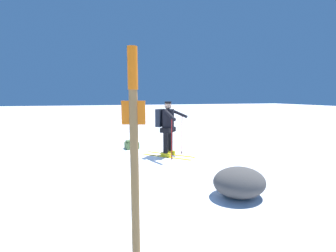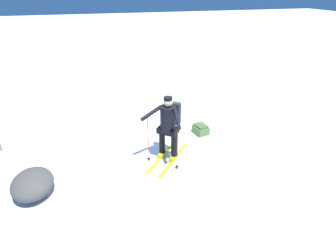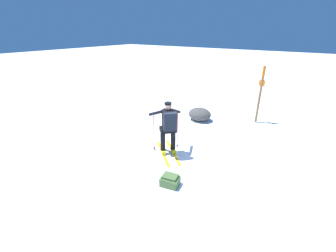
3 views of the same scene
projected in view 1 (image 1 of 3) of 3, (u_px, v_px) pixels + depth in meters
ground_plane at (146, 156)px, 6.91m from camera, size 80.00×80.00×0.00m
skier at (167, 124)px, 6.77m from camera, size 1.49×1.39×1.66m
dropped_backpack at (132, 145)px, 7.82m from camera, size 0.50×0.43×0.29m
trail_marker at (134, 142)px, 2.29m from camera, size 0.24×0.10×2.30m
rock_boulder at (239, 182)px, 4.08m from camera, size 0.97×0.82×0.53m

